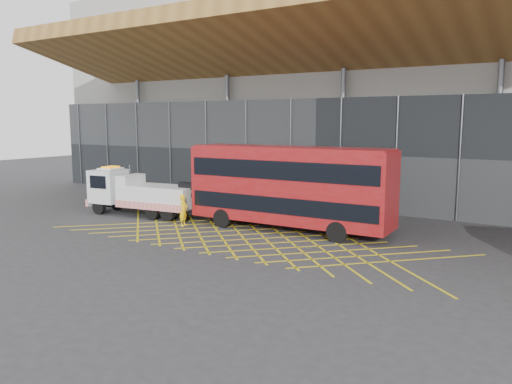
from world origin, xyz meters
The scene contains 6 objects.
ground_plane centered at (0.00, 0.00, 0.00)m, with size 120.00×120.00×0.00m, color #2B2B2D.
road_markings centered at (3.20, 0.00, 0.01)m, with size 23.16×7.16×0.01m.
construction_building centered at (1.92, 18.40, 8.98)m, with size 55.00×23.97×18.00m.
recovery_truck centered at (-6.65, 2.01, 1.52)m, with size 9.51×3.06×3.30m.
bus_towed centered at (4.19, 3.18, 2.72)m, with size 12.13×3.12×4.91m.
worker centered at (-1.90, 0.99, 0.97)m, with size 0.71×0.47×1.94m, color yellow.
Camera 1 is at (17.72, -22.04, 6.41)m, focal length 35.00 mm.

